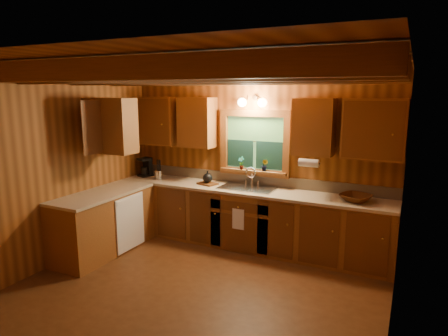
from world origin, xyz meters
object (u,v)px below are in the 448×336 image
coffee_maker (146,167)px  wicker_basket (356,198)px  cutting_board (208,184)px  sink (247,191)px

coffee_maker → wicker_basket: bearing=15.8°
coffee_maker → cutting_board: bearing=12.8°
coffee_maker → wicker_basket: coffee_maker is taller
wicker_basket → coffee_maker: bearing=178.3°
sink → wicker_basket: (1.55, -0.04, 0.09)m
sink → wicker_basket: bearing=-1.5°
cutting_board → wicker_basket: wicker_basket is taller
coffee_maker → cutting_board: (1.24, -0.10, -0.14)m
sink → coffee_maker: (-1.89, 0.06, 0.20)m
sink → coffee_maker: bearing=178.1°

